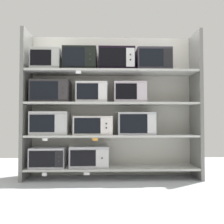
% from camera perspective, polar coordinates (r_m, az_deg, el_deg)
% --- Properties ---
extents(ground, '(6.49, 6.00, 0.02)m').
position_cam_1_polar(ground, '(2.80, 0.61, -20.02)').
color(ground, '#B2B7BC').
extents(back_panel, '(2.69, 0.04, 2.19)m').
position_cam_1_polar(back_panel, '(3.92, -0.10, 1.50)').
color(back_panel, beige).
rests_on(back_panel, ground).
extents(upright_left, '(0.05, 0.45, 2.19)m').
position_cam_1_polar(upright_left, '(3.85, -19.35, 1.67)').
color(upright_left, slate).
rests_on(upright_left, ground).
extents(upright_right, '(0.05, 0.45, 2.19)m').
position_cam_1_polar(upright_right, '(3.92, 19.01, 1.60)').
color(upright_right, slate).
rests_on(upright_right, ground).
extents(shelf_0, '(2.49, 0.45, 0.03)m').
position_cam_1_polar(shelf_0, '(3.73, 0.00, -12.80)').
color(shelf_0, beige).
rests_on(shelf_0, ground).
extents(microwave_0, '(0.50, 0.40, 0.29)m').
position_cam_1_polar(microwave_0, '(3.79, -14.50, -10.11)').
color(microwave_0, '#B5B2BA').
rests_on(microwave_0, shelf_0).
extents(microwave_1, '(0.57, 0.34, 0.30)m').
position_cam_1_polar(microwave_1, '(3.70, -5.24, -10.25)').
color(microwave_1, '#B4B4BB').
rests_on(microwave_1, shelf_0).
extents(price_tag_0, '(0.06, 0.00, 0.05)m').
position_cam_1_polar(price_tag_0, '(3.61, -15.44, -13.82)').
color(price_tag_0, white).
extents(price_tag_1, '(0.08, 0.00, 0.04)m').
position_cam_1_polar(price_tag_1, '(3.52, -5.91, -14.09)').
color(price_tag_1, white).
extents(shelf_1, '(2.49, 0.45, 0.03)m').
position_cam_1_polar(shelf_1, '(3.67, 0.00, -5.50)').
color(shelf_1, beige).
extents(microwave_2, '(0.54, 0.38, 0.34)m').
position_cam_1_polar(microwave_2, '(3.75, -14.13, -2.55)').
color(microwave_2, '#B7B6B6').
rests_on(microwave_2, shelf_1).
extents(microwave_3, '(0.57, 0.37, 0.27)m').
position_cam_1_polar(microwave_3, '(3.66, -4.37, -3.14)').
color(microwave_3, silver).
rests_on(microwave_3, shelf_1).
extents(microwave_4, '(0.55, 0.38, 0.33)m').
position_cam_1_polar(microwave_4, '(3.68, 5.58, -2.68)').
color(microwave_4, '#BABDC3').
rests_on(microwave_4, shelf_1).
extents(price_tag_2, '(0.07, 0.00, 0.04)m').
position_cam_1_polar(price_tag_2, '(3.54, -15.33, -6.18)').
color(price_tag_2, white).
extents(price_tag_3, '(0.07, 0.00, 0.04)m').
position_cam_1_polar(price_tag_3, '(3.44, -3.95, -6.37)').
color(price_tag_3, orange).
extents(shelf_2, '(2.49, 0.45, 0.03)m').
position_cam_1_polar(shelf_2, '(3.67, 0.00, 1.90)').
color(shelf_2, beige).
extents(microwave_5, '(0.56, 0.38, 0.32)m').
position_cam_1_polar(microwave_5, '(3.77, -13.95, 4.57)').
color(microwave_5, '#322E30').
rests_on(microwave_5, shelf_2).
extents(microwave_6, '(0.45, 0.36, 0.30)m').
position_cam_1_polar(microwave_6, '(3.68, -4.67, 4.49)').
color(microwave_6, silver).
rests_on(microwave_6, shelf_2).
extents(microwave_7, '(0.47, 0.39, 0.30)m').
position_cam_1_polar(microwave_7, '(3.70, 4.11, 4.47)').
color(microwave_7, '#BEB1BC').
rests_on(microwave_7, shelf_2).
extents(shelf_3, '(2.49, 0.45, 0.03)m').
position_cam_1_polar(shelf_3, '(3.73, 0.00, 9.19)').
color(shelf_3, beige).
extents(microwave_8, '(0.43, 0.37, 0.32)m').
position_cam_1_polar(microwave_8, '(3.86, -14.86, 11.49)').
color(microwave_8, '#A4A7A3').
rests_on(microwave_8, shelf_3).
extents(microwave_9, '(0.49, 0.40, 0.34)m').
position_cam_1_polar(microwave_9, '(3.78, -7.42, 11.88)').
color(microwave_9, black).
rests_on(microwave_9, shelf_3).
extents(microwave_10, '(0.53, 0.38, 0.34)m').
position_cam_1_polar(microwave_10, '(3.77, 1.02, 11.94)').
color(microwave_10, black).
rests_on(microwave_10, shelf_3).
extents(microwave_11, '(0.51, 0.41, 0.33)m').
position_cam_1_polar(microwave_11, '(3.83, 9.49, 11.65)').
color(microwave_11, '#343039').
rests_on(microwave_11, shelf_3).
extents(price_tag_4, '(0.07, 0.00, 0.04)m').
position_cam_1_polar(price_tag_4, '(3.52, -7.82, 9.20)').
color(price_tag_4, white).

